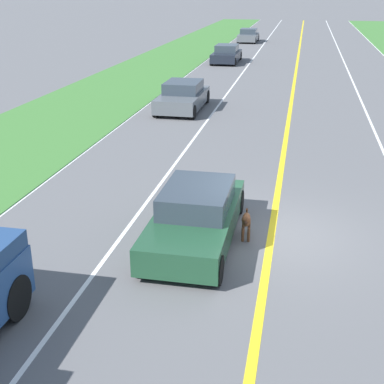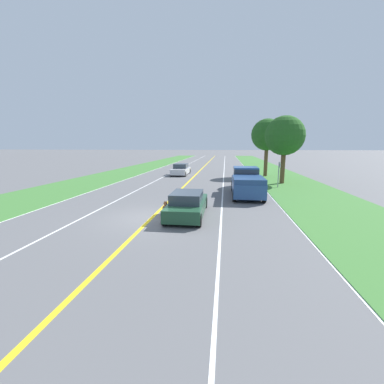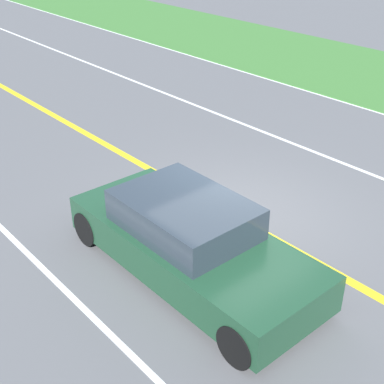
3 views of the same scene
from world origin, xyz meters
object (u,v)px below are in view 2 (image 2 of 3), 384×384
oncoming_car (181,170)px  roadside_tree_right_far (267,135)px  roadside_tree_right_near (285,136)px  ego_car (187,205)px  street_sign (279,171)px  dog (165,207)px  pickup_truck (247,182)px

oncoming_car → roadside_tree_right_far: (10.28, -0.22, 4.19)m
roadside_tree_right_near → ego_car: bearing=-120.4°
ego_car → street_sign: (6.52, 9.98, 0.81)m
ego_car → dog: (-1.15, -0.26, -0.13)m
ego_car → roadside_tree_right_near: roadside_tree_right_near is taller
dog → pickup_truck: bearing=49.3°
pickup_truck → dog: bearing=-126.2°
dog → street_sign: size_ratio=0.49×
oncoming_car → roadside_tree_right_near: (10.96, -6.20, 3.86)m
dog → roadside_tree_right_near: bearing=51.9°
oncoming_car → dog: bearing=97.3°
ego_car → dog: 1.18m
dog → oncoming_car: bearing=92.8°
ego_car → oncoming_car: (-3.59, 18.77, 0.04)m
dog → ego_car: bearing=8.0°
pickup_truck → oncoming_car: 14.54m
dog → oncoming_car: (-2.44, 19.03, 0.17)m
dog → pickup_truck: size_ratio=0.20×
oncoming_car → roadside_tree_right_near: 13.17m
roadside_tree_right_near → street_sign: (-0.85, -2.60, -3.09)m
dog → roadside_tree_right_far: bearing=62.9°
dog → roadside_tree_right_far: (7.83, 18.81, 4.36)m
dog → oncoming_car: size_ratio=0.23×
dog → roadside_tree_right_far: roadside_tree_right_far is taller
pickup_truck → roadside_tree_right_near: size_ratio=0.84×
dog → roadside_tree_right_near: size_ratio=0.17×
street_sign → oncoming_car: bearing=139.0°
ego_car → roadside_tree_right_far: (6.69, 18.56, 4.23)m
roadside_tree_right_near → street_sign: 4.12m
ego_car → oncoming_car: size_ratio=0.96×
pickup_truck → street_sign: 4.94m
pickup_truck → street_sign: size_ratio=2.41×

